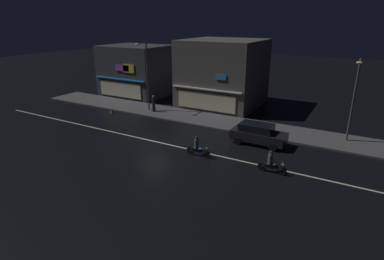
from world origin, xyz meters
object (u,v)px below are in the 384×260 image
Objects in this scene: streetlamp_west at (146,71)px; traffic_cone at (112,110)px; motorcycle_lead at (198,148)px; streetlamp_mid at (354,94)px; parked_car_near_kerb at (258,134)px; pedestrian_on_sidewalk at (154,104)px; motorcycle_following at (271,164)px.

traffic_cone is (-3.00, -2.35, -4.09)m from streetlamp_west.
streetlamp_mid is at bearing -137.47° from motorcycle_lead.
traffic_cone is at bearing -172.27° from streetlamp_mid.
parked_car_near_kerb is at bearing -148.35° from streetlamp_mid.
pedestrian_on_sidewalk is at bearing 30.99° from traffic_cone.
parked_car_near_kerb is at bearing -5.87° from pedestrian_on_sidewalk.
streetlamp_mid is at bearing 7.73° from traffic_cone.
pedestrian_on_sidewalk is 3.19× the size of traffic_cone.
motorcycle_following is 3.45× the size of traffic_cone.
motorcycle_lead is (-3.04, -4.45, -0.24)m from parked_car_near_kerb.
streetlamp_west reaches higher than motorcycle_lead.
parked_car_near_kerb is (13.31, -3.10, -3.50)m from streetlamp_west.
motorcycle_lead reaches higher than traffic_cone.
streetlamp_mid is 3.46× the size of motorcycle_following.
streetlamp_west reaches higher than parked_car_near_kerb.
streetlamp_mid is at bearing 10.19° from pedestrian_on_sidewalk.
motorcycle_lead is at bearing -7.06° from motorcycle_following.
streetlamp_west is 4.09× the size of pedestrian_on_sidewalk.
streetlamp_west reaches higher than pedestrian_on_sidewalk.
traffic_cone is (-13.28, 5.20, -0.36)m from motorcycle_lead.
pedestrian_on_sidewalk is at bearing -37.87° from motorcycle_lead.
motorcycle_lead is (10.28, -7.55, -3.73)m from streetlamp_west.
traffic_cone is at bearing -141.94° from streetlamp_west.
streetlamp_mid is 3.46× the size of motorcycle_lead.
streetlamp_west is at bearing -35.65° from motorcycle_lead.
streetlamp_mid reaches higher than motorcycle_following.
pedestrian_on_sidewalk is 16.60m from motorcycle_following.
parked_car_near_kerb reaches higher than motorcycle_following.
motorcycle_lead is at bearing -21.37° from traffic_cone.
motorcycle_following is (14.84, -7.43, -0.32)m from pedestrian_on_sidewalk.
parked_car_near_kerb is 2.26× the size of motorcycle_lead.
traffic_cone is at bearing -2.62° from parked_car_near_kerb.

